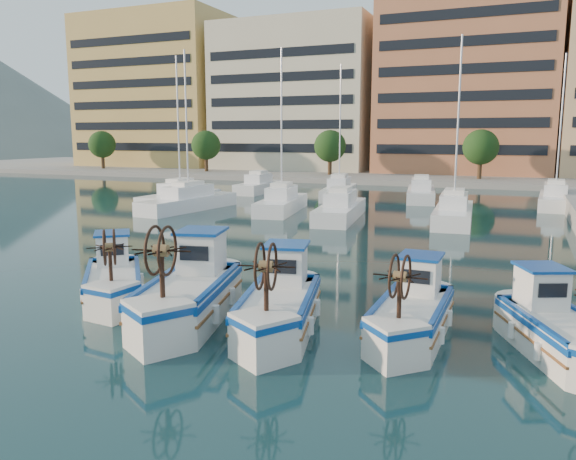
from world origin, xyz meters
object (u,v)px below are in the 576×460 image
at_px(fishing_boat_a, 113,277).
at_px(fishing_boat_e, 557,327).
at_px(fishing_boat_d, 413,310).
at_px(fishing_boat_b, 190,290).
at_px(fishing_boat_c, 280,302).

bearing_deg(fishing_boat_a, fishing_boat_e, -37.06).
bearing_deg(fishing_boat_e, fishing_boat_d, 157.09).
distance_m(fishing_boat_a, fishing_boat_b, 3.63).
bearing_deg(fishing_boat_c, fishing_boat_e, -6.01).
height_order(fishing_boat_a, fishing_boat_d, fishing_boat_a).
height_order(fishing_boat_b, fishing_boat_e, fishing_boat_b).
height_order(fishing_boat_a, fishing_boat_c, fishing_boat_c).
height_order(fishing_boat_b, fishing_boat_c, fishing_boat_b).
distance_m(fishing_boat_d, fishing_boat_e, 3.59).
relative_size(fishing_boat_a, fishing_boat_b, 0.81).
distance_m(fishing_boat_b, fishing_boat_d, 6.52).
xyz_separation_m(fishing_boat_a, fishing_boat_c, (6.39, -0.61, 0.06)).
bearing_deg(fishing_boat_a, fishing_boat_c, -44.00).
relative_size(fishing_boat_d, fishing_boat_e, 0.99).
bearing_deg(fishing_boat_b, fishing_boat_c, -10.49).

